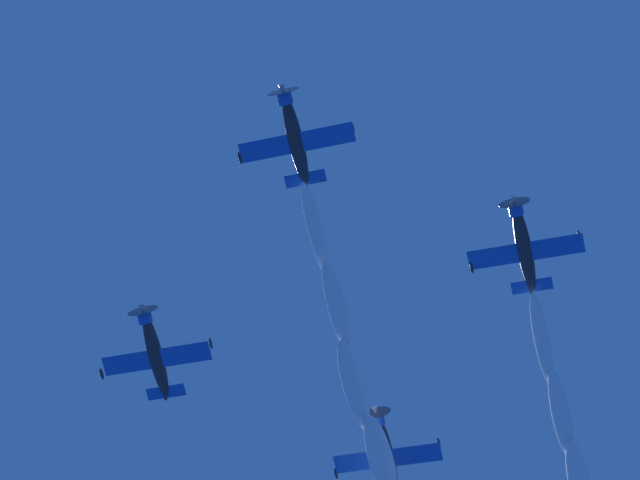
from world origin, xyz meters
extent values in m
ellipsoid|color=#232328|center=(-4.59, 3.71, 87.79)|extent=(3.16, 6.23, 1.53)
cylinder|color=#194CB2|center=(-3.63, 6.40, 88.00)|extent=(1.37, 1.14, 1.19)
cone|color=white|center=(-3.42, 6.97, 88.04)|extent=(0.73, 0.78, 0.58)
cylinder|color=#3F3F47|center=(-3.47, 6.84, 88.03)|extent=(2.42, 0.77, 2.50)
cube|color=#194CB2|center=(-4.67, 3.55, 87.63)|extent=(7.81, 3.88, 1.55)
ellipsoid|color=#232328|center=(-8.29, 4.80, 88.28)|extent=(0.53, 0.88, 0.32)
ellipsoid|color=#232328|center=(-1.05, 2.30, 86.98)|extent=(0.53, 0.88, 0.32)
cube|color=#194CB2|center=(-5.50, 1.13, 87.64)|extent=(2.92, 1.74, 0.63)
cube|color=#232328|center=(-5.46, 1.01, 88.10)|extent=(0.63, 1.03, 1.11)
ellipsoid|color=#1E232D|center=(-4.44, 3.93, 88.20)|extent=(1.18, 1.56, 0.80)
ellipsoid|color=#232328|center=(-20.79, -2.22, 87.37)|extent=(3.18, 6.23, 1.43)
cylinder|color=#194CB2|center=(-19.82, 0.48, 87.52)|extent=(1.38, 1.14, 1.20)
cone|color=white|center=(-19.62, 1.05, 87.56)|extent=(0.74, 0.78, 0.58)
cylinder|color=#3F3F47|center=(-19.67, 0.92, 87.55)|extent=(2.44, 0.78, 2.54)
cube|color=#194CB2|center=(-20.88, -2.38, 87.21)|extent=(7.78, 3.87, 1.72)
ellipsoid|color=#232328|center=(-24.48, -1.13, 87.96)|extent=(0.53, 0.88, 0.31)
ellipsoid|color=#232328|center=(-17.28, -3.62, 86.47)|extent=(0.53, 0.88, 0.31)
cube|color=#194CB2|center=(-21.70, -4.80, 87.28)|extent=(2.91, 1.74, 0.68)
cube|color=#232328|center=(-21.65, -4.91, 87.74)|extent=(0.65, 1.03, 1.09)
ellipsoid|color=#1E232D|center=(-20.63, -1.99, 87.77)|extent=(1.19, 1.56, 0.79)
ellipsoid|color=#232328|center=(3.61, -12.34, 86.71)|extent=(3.12, 6.25, 1.80)
cylinder|color=#194CB2|center=(4.57, -9.67, 87.03)|extent=(1.38, 1.17, 1.23)
cone|color=white|center=(4.77, -9.09, 87.10)|extent=(0.74, 0.80, 0.61)
cylinder|color=#3F3F47|center=(4.72, -9.22, 87.09)|extent=(2.46, 0.85, 2.51)
cube|color=#194CB2|center=(3.52, -12.49, 86.53)|extent=(7.79, 3.88, 1.69)
ellipsoid|color=#232328|center=(-0.10, -11.28, 87.22)|extent=(0.52, 0.89, 0.36)
ellipsoid|color=#232328|center=(7.15, -13.71, 85.85)|extent=(0.52, 0.89, 0.36)
cube|color=#194CB2|center=(2.70, -14.91, 86.44)|extent=(2.91, 1.74, 0.69)
cube|color=#232328|center=(2.74, -15.05, 86.90)|extent=(0.65, 1.06, 1.15)
ellipsoid|color=#1E232D|center=(3.75, -12.14, 87.12)|extent=(1.18, 1.58, 0.87)
ellipsoid|color=#232328|center=(-13.35, -18.97, 87.81)|extent=(3.14, 6.24, 1.70)
cylinder|color=#194CB2|center=(-12.39, -16.28, 88.08)|extent=(1.39, 1.16, 1.23)
cone|color=white|center=(-12.18, -15.71, 88.14)|extent=(0.74, 0.79, 0.61)
cylinder|color=#3F3F47|center=(-12.23, -15.84, 88.13)|extent=(2.47, 0.81, 2.53)
cube|color=#194CB2|center=(-13.43, -19.12, 87.63)|extent=(7.78, 3.87, 1.73)
ellipsoid|color=#232328|center=(-17.05, -17.90, 88.35)|extent=(0.53, 0.88, 0.34)
ellipsoid|color=#232328|center=(-9.82, -20.34, 86.91)|extent=(0.53, 0.88, 0.34)
ellipsoid|color=#1E232D|center=(-13.20, -18.76, 88.21)|extent=(1.19, 1.57, 0.85)
ellipsoid|color=white|center=(-6.60, -2.43, 87.36)|extent=(3.54, 7.38, 1.71)
ellipsoid|color=white|center=(-8.58, -7.53, 86.64)|extent=(3.76, 7.47, 1.94)
ellipsoid|color=white|center=(-10.27, -12.98, 86.27)|extent=(3.98, 7.57, 2.16)
ellipsoid|color=white|center=(-12.77, -18.30, 85.78)|extent=(4.20, 7.66, 2.39)
ellipsoid|color=white|center=(-22.89, -8.52, 86.75)|extent=(3.54, 7.38, 1.71)
ellipsoid|color=white|center=(-25.01, -13.81, 86.43)|extent=(3.76, 7.47, 1.94)
camera|label=1|loc=(-3.97, 26.07, 1.65)|focal=75.09mm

